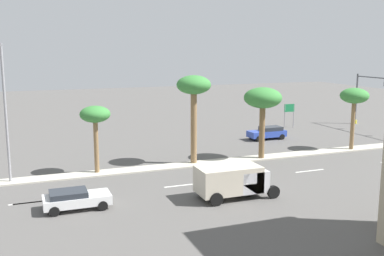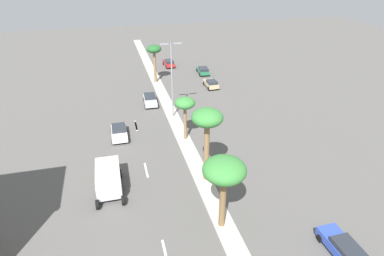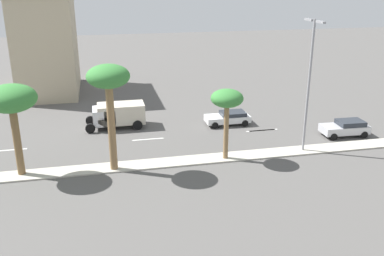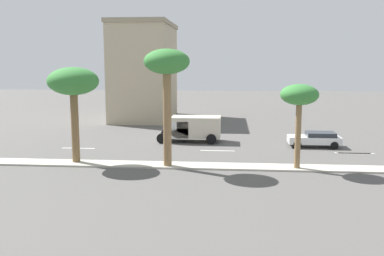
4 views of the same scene
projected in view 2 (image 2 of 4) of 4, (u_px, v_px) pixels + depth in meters
The scene contains 18 objects.
ground_plane at pixel (185, 143), 40.45m from camera, with size 160.00×160.00×0.00m, color #565451.
median_curb at pixel (169, 108), 49.43m from camera, with size 1.80×94.64×0.12m, color #B7B2A3.
lane_stripe_trailing at pixel (165, 253), 25.33m from camera, with size 0.20×2.80×0.01m, color silver.
lane_stripe_inboard at pixel (146, 170), 35.25m from camera, with size 0.20×2.80×0.01m, color silver.
lane_stripe_leading at pixel (136, 125), 44.59m from camera, with size 0.20×2.80×0.01m, color silver.
lane_stripe_mid at pixel (136, 126), 44.36m from camera, with size 0.20×2.80×0.01m, color silver.
palm_tree_outboard at pixel (224, 172), 25.37m from camera, with size 3.51×3.51×6.64m.
palm_tree_near at pixel (207, 122), 30.65m from camera, with size 3.04×3.04×7.86m.
palm_tree_trailing at pixel (185, 104), 38.95m from camera, with size 2.49×2.49×5.57m.
palm_tree_center at pixel (154, 51), 57.10m from camera, with size 2.60×2.60×6.78m.
street_lamp_inboard at pixel (172, 75), 44.00m from camera, with size 2.90×0.24×10.56m.
sedan_silver_trailing at pixel (150, 100), 50.63m from camera, with size 2.16×4.27×1.42m.
sedan_white_near at pixel (119, 132), 41.41m from camera, with size 2.05×4.29×1.27m.
sedan_red_front at pixel (169, 63), 68.25m from camera, with size 1.99×4.34×1.44m.
sedan_blue_mid at pixel (343, 248), 24.84m from camera, with size 1.93×4.35×1.44m.
sedan_tan_right at pixel (211, 84), 57.14m from camera, with size 1.96×3.85×1.38m.
sedan_green_rear at pixel (203, 70), 63.88m from camera, with size 2.19×4.42×1.37m.
box_truck at pixel (108, 179), 31.64m from camera, with size 2.60×5.58×2.28m.
Camera 2 is at (-7.90, 2.77, 20.47)m, focal length 30.43 mm.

